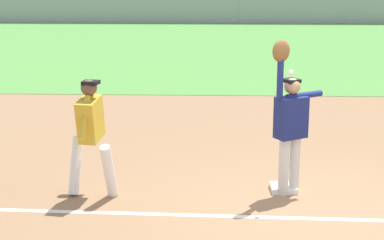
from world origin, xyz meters
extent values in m
plane|color=#936D4C|center=(0.00, 0.00, 0.00)|extent=(81.08, 81.08, 0.00)
cube|color=#549342|center=(0.00, 17.01, 0.01)|extent=(52.95, 19.12, 0.01)
cube|color=white|center=(-0.24, 0.68, 0.04)|extent=(0.40, 0.40, 0.08)
cylinder|color=silver|center=(-0.10, 0.62, 0.42)|extent=(0.21, 0.21, 0.85)
cylinder|color=silver|center=(-0.27, 0.51, 0.42)|extent=(0.21, 0.21, 0.85)
cube|color=navy|center=(-0.18, 0.57, 1.15)|extent=(0.51, 0.45, 0.60)
sphere|color=tan|center=(-0.18, 0.57, 1.60)|extent=(0.32, 0.32, 0.23)
cube|color=black|center=(-0.20, 0.59, 1.68)|extent=(0.29, 0.29, 0.05)
cylinder|color=navy|center=(-0.37, 0.45, 1.76)|extent=(0.12, 0.12, 0.62)
cylinder|color=navy|center=(0.01, 0.68, 1.45)|extent=(0.57, 0.40, 0.09)
ellipsoid|color=brown|center=(-0.37, 0.45, 2.12)|extent=(0.31, 0.27, 0.32)
cylinder|color=white|center=(-2.77, 0.23, 0.42)|extent=(0.22, 0.45, 0.85)
cylinder|color=white|center=(-3.30, 0.48, 0.42)|extent=(0.22, 0.45, 0.85)
cube|color=gold|center=(-3.03, 0.35, 1.15)|extent=(0.34, 0.56, 0.66)
sphere|color=brown|center=(-3.03, 0.35, 1.60)|extent=(0.26, 0.26, 0.23)
cube|color=black|center=(-3.00, 0.35, 1.68)|extent=(0.25, 0.23, 0.05)
cylinder|color=gold|center=(-3.00, 0.57, 1.23)|extent=(0.15, 0.41, 0.58)
cylinder|color=gold|center=(-3.07, 0.13, 1.23)|extent=(0.15, 0.41, 0.58)
sphere|color=white|center=(-0.24, 0.30, 1.85)|extent=(0.07, 0.07, 0.07)
cube|color=#93999E|center=(0.00, 26.58, 0.89)|extent=(52.95, 0.06, 1.79)
cylinder|color=gray|center=(0.00, 26.58, 0.89)|extent=(0.08, 0.08, 1.79)
cube|color=#B21E1E|center=(-10.78, 30.43, 0.57)|extent=(4.58, 2.36, 0.55)
cube|color=#2D333D|center=(-10.78, 30.43, 1.05)|extent=(2.37, 1.97, 0.40)
cylinder|color=black|center=(-9.44, 31.53, 0.30)|extent=(0.62, 0.28, 0.60)
cylinder|color=black|center=(-9.24, 29.64, 0.30)|extent=(0.62, 0.28, 0.60)
cylinder|color=black|center=(-12.32, 31.22, 0.30)|extent=(0.62, 0.28, 0.60)
cylinder|color=black|center=(-12.12, 29.33, 0.30)|extent=(0.62, 0.28, 0.60)
cube|color=tan|center=(-4.67, 30.32, 0.57)|extent=(4.47, 2.08, 0.55)
cube|color=#2D333D|center=(-4.67, 30.32, 1.05)|extent=(2.27, 1.84, 0.40)
cylinder|color=black|center=(-3.18, 31.21, 0.30)|extent=(0.61, 0.24, 0.60)
cylinder|color=black|center=(-3.26, 29.31, 0.30)|extent=(0.61, 0.24, 0.60)
cylinder|color=black|center=(-6.08, 31.33, 0.30)|extent=(0.61, 0.24, 0.60)
cylinder|color=black|center=(-6.16, 29.43, 0.30)|extent=(0.61, 0.24, 0.60)
cube|color=#1E6B33|center=(1.96, 30.93, 0.57)|extent=(4.52, 2.20, 0.55)
cylinder|color=black|center=(3.47, 31.78, 0.30)|extent=(0.61, 0.26, 0.60)
cylinder|color=black|center=(3.34, 29.88, 0.30)|extent=(0.61, 0.26, 0.60)
cylinder|color=black|center=(0.58, 31.98, 0.30)|extent=(0.61, 0.26, 0.60)
cylinder|color=black|center=(0.45, 30.08, 0.30)|extent=(0.61, 0.26, 0.60)
cube|color=#23389E|center=(7.85, 30.17, 0.57)|extent=(4.58, 2.36, 0.55)
cube|color=#2D333D|center=(7.85, 30.17, 1.05)|extent=(2.38, 1.97, 0.40)
cylinder|color=black|center=(6.30, 30.96, 0.30)|extent=(0.62, 0.28, 0.60)
cylinder|color=black|center=(6.51, 29.07, 0.30)|extent=(0.62, 0.28, 0.60)
camera|label=1|loc=(-1.29, -8.20, 3.32)|focal=58.88mm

